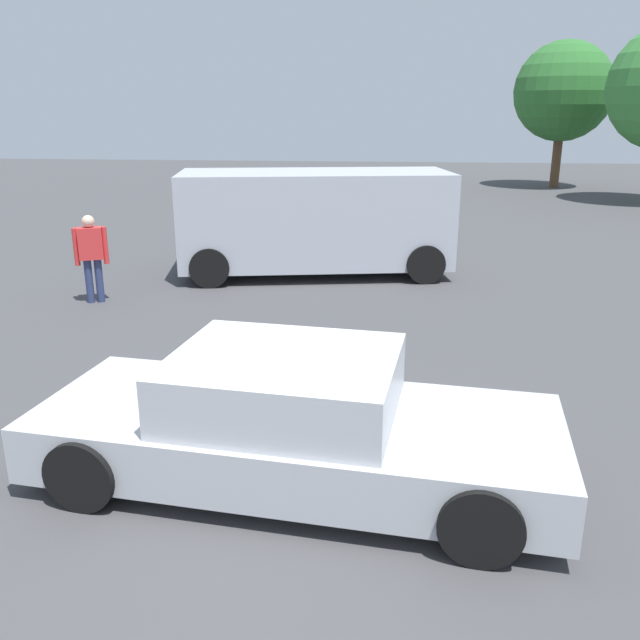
# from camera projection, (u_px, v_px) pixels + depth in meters

# --- Properties ---
(ground_plane) EXTENTS (80.00, 80.00, 0.00)m
(ground_plane) POSITION_uv_depth(u_px,v_px,m) (278.00, 490.00, 5.93)
(ground_plane) COLOR #424244
(sedan_foreground) EXTENTS (4.84, 2.34, 1.20)m
(sedan_foreground) POSITION_uv_depth(u_px,v_px,m) (293.00, 423.00, 5.96)
(sedan_foreground) COLOR #B7BABF
(sedan_foreground) RESTS_ON ground_plane
(van_white) EXTENTS (5.66, 3.10, 2.08)m
(van_white) POSITION_uv_depth(u_px,v_px,m) (315.00, 219.00, 13.48)
(van_white) COLOR #B2B7C1
(van_white) RESTS_ON ground_plane
(pedestrian) EXTENTS (0.53, 0.38, 1.54)m
(pedestrian) POSITION_uv_depth(u_px,v_px,m) (91.00, 252.00, 11.46)
(pedestrian) COLOR navy
(pedestrian) RESTS_ON ground_plane
(tree_back_left) EXTENTS (4.12, 4.12, 6.07)m
(tree_back_left) POSITION_uv_depth(u_px,v_px,m) (563.00, 92.00, 28.00)
(tree_back_left) COLOR brown
(tree_back_left) RESTS_ON ground_plane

